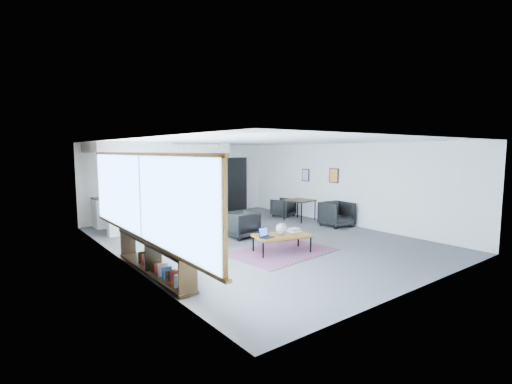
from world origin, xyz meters
TOP-DOWN VIEW (x-y plane):
  - room at (0.00, 0.00)m, footprint 7.02×9.02m
  - window at (-3.46, -0.90)m, footprint 0.10×5.95m
  - console at (-3.30, -1.05)m, footprint 0.35×3.00m
  - kitchenette at (-1.20, 3.71)m, footprint 4.20×1.96m
  - doorway at (2.30, 4.42)m, footprint 1.10×0.12m
  - track_light at (-0.59, 2.20)m, footprint 1.60×0.07m
  - wall_art_lower at (3.47, 0.40)m, footprint 0.03×0.38m
  - wall_art_upper at (3.47, 1.70)m, footprint 0.03×0.34m
  - kilim_rug at (-0.33, -1.36)m, footprint 2.53×1.87m
  - coffee_table at (-0.33, -1.36)m, footprint 1.43×1.02m
  - laptop at (-0.81, -1.34)m, footprint 0.34×0.30m
  - ceramic_pot at (-0.34, -1.36)m, footprint 0.27×0.27m
  - book_stack at (0.12, -1.30)m, footprint 0.28×0.23m
  - coaster at (-0.28, -1.61)m, footprint 0.12×0.12m
  - armchair_left at (-1.66, 0.06)m, footprint 0.94×0.91m
  - armchair_right at (-0.22, 0.44)m, footprint 0.77×0.73m
  - floor_lamp at (-0.75, 0.86)m, footprint 0.54×0.54m
  - dining_table at (2.79, 1.29)m, footprint 0.95×0.95m
  - dining_chair_near at (3.00, -0.16)m, footprint 0.78×0.73m
  - dining_chair_far at (2.86, 2.21)m, footprint 0.73×0.70m
  - microwave at (-0.54, 4.15)m, footprint 0.57×0.37m

SIDE VIEW (x-z plane):
  - kilim_rug at x=-0.33m, z-range 0.00..0.01m
  - dining_chair_far at x=2.86m, z-range 0.00..0.61m
  - console at x=-3.30m, z-range -0.07..0.73m
  - dining_chair_near at x=3.00m, z-range 0.00..0.73m
  - armchair_left at x=-1.66m, z-range 0.00..0.76m
  - coffee_table at x=-0.33m, z-range 0.18..0.60m
  - armchair_right at x=-0.22m, z-range 0.00..0.79m
  - coaster at x=-0.28m, z-range 0.42..0.43m
  - book_stack at x=0.12m, z-range 0.42..0.51m
  - laptop at x=-0.81m, z-range 0.38..0.59m
  - ceramic_pot at x=-0.34m, z-range 0.42..0.70m
  - dining_table at x=2.79m, z-range 0.29..1.00m
  - doorway at x=2.30m, z-range 0.00..2.15m
  - microwave at x=-0.54m, z-range 0.93..1.29m
  - room at x=0.00m, z-range -0.01..2.61m
  - kitchenette at x=-1.20m, z-range 0.08..2.68m
  - window at x=-3.46m, z-range 0.63..2.29m
  - floor_lamp at x=-0.75m, z-range 0.62..2.30m
  - wall_art_upper at x=3.47m, z-range 1.28..1.72m
  - wall_art_lower at x=3.47m, z-range 1.31..1.79m
  - track_light at x=-0.59m, z-range 2.45..2.60m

